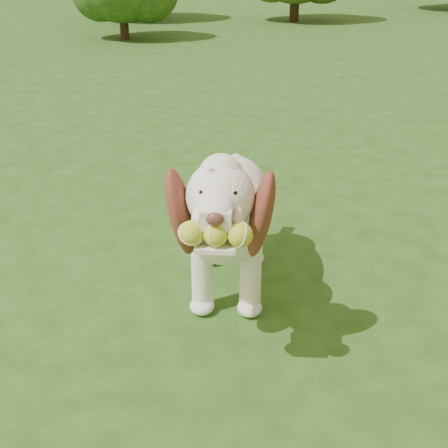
% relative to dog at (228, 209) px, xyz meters
% --- Properties ---
extents(ground, '(80.00, 80.00, 0.00)m').
position_rel_dog_xyz_m(ground, '(-0.41, 0.40, -0.47)').
color(ground, '#224513').
rests_on(ground, ground).
extents(dog, '(0.75, 1.33, 0.88)m').
position_rel_dog_xyz_m(dog, '(0.00, 0.00, 0.00)').
color(dog, white).
rests_on(dog, ground).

